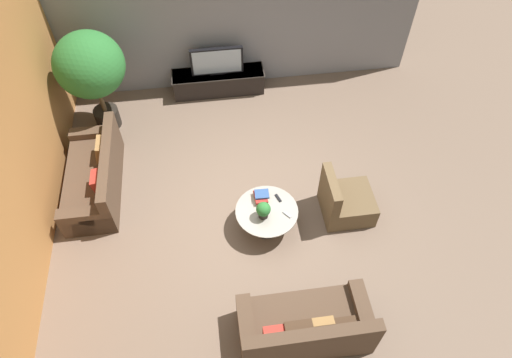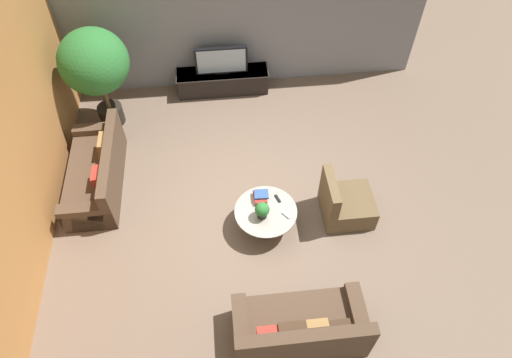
{
  "view_description": "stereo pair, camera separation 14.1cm",
  "coord_description": "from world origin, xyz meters",
  "px_view_note": "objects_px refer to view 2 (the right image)",
  "views": [
    {
      "loc": [
        -0.52,
        -4.46,
        6.26
      ],
      "look_at": [
        0.1,
        0.07,
        0.55
      ],
      "focal_mm": 32.0,
      "sensor_mm": 36.0,
      "label": 1
    },
    {
      "loc": [
        -0.39,
        -4.48,
        6.26
      ],
      "look_at": [
        0.1,
        0.07,
        0.55
      ],
      "focal_mm": 32.0,
      "sensor_mm": 36.0,
      "label": 2
    }
  ],
  "objects_px": {
    "couch_by_wall": "(97,173)",
    "potted_palm_tall": "(95,64)",
    "couch_near_entry": "(300,329)",
    "potted_plant_tabletop": "(262,210)",
    "coffee_table": "(266,215)",
    "television": "(221,60)",
    "media_console": "(223,81)",
    "armchair_wicker": "(344,204)"
  },
  "relations": [
    {
      "from": "couch_near_entry",
      "to": "potted_plant_tabletop",
      "type": "relative_size",
      "value": 5.96
    },
    {
      "from": "media_console",
      "to": "television",
      "type": "relative_size",
      "value": 1.8
    },
    {
      "from": "couch_by_wall",
      "to": "potted_plant_tabletop",
      "type": "relative_size",
      "value": 6.63
    },
    {
      "from": "potted_palm_tall",
      "to": "potted_plant_tabletop",
      "type": "height_order",
      "value": "potted_palm_tall"
    },
    {
      "from": "couch_near_entry",
      "to": "potted_plant_tabletop",
      "type": "xyz_separation_m",
      "value": [
        -0.31,
        1.76,
        0.28
      ]
    },
    {
      "from": "couch_near_entry",
      "to": "potted_palm_tall",
      "type": "bearing_deg",
      "value": -57.51
    },
    {
      "from": "couch_by_wall",
      "to": "potted_palm_tall",
      "type": "relative_size",
      "value": 0.99
    },
    {
      "from": "television",
      "to": "potted_palm_tall",
      "type": "distance_m",
      "value": 2.38
    },
    {
      "from": "coffee_table",
      "to": "potted_plant_tabletop",
      "type": "relative_size",
      "value": 3.33
    },
    {
      "from": "media_console",
      "to": "potted_palm_tall",
      "type": "distance_m",
      "value": 2.56
    },
    {
      "from": "television",
      "to": "couch_by_wall",
      "type": "height_order",
      "value": "television"
    },
    {
      "from": "television",
      "to": "potted_plant_tabletop",
      "type": "bearing_deg",
      "value": -83.38
    },
    {
      "from": "couch_by_wall",
      "to": "potted_palm_tall",
      "type": "distance_m",
      "value": 1.89
    },
    {
      "from": "couch_by_wall",
      "to": "armchair_wicker",
      "type": "bearing_deg",
      "value": 75.29
    },
    {
      "from": "potted_plant_tabletop",
      "to": "potted_palm_tall",
      "type": "bearing_deg",
      "value": 132.85
    },
    {
      "from": "media_console",
      "to": "coffee_table",
      "type": "distance_m",
      "value": 3.44
    },
    {
      "from": "media_console",
      "to": "television",
      "type": "bearing_deg",
      "value": -90.0
    },
    {
      "from": "couch_near_entry",
      "to": "coffee_table",
      "type": "bearing_deg",
      "value": -82.72
    },
    {
      "from": "couch_near_entry",
      "to": "potted_plant_tabletop",
      "type": "distance_m",
      "value": 1.81
    },
    {
      "from": "couch_by_wall",
      "to": "couch_near_entry",
      "type": "height_order",
      "value": "same"
    },
    {
      "from": "couch_near_entry",
      "to": "potted_palm_tall",
      "type": "distance_m",
      "value": 5.51
    },
    {
      "from": "media_console",
      "to": "couch_near_entry",
      "type": "height_order",
      "value": "couch_near_entry"
    },
    {
      "from": "couch_near_entry",
      "to": "armchair_wicker",
      "type": "height_order",
      "value": "armchair_wicker"
    },
    {
      "from": "armchair_wicker",
      "to": "potted_palm_tall",
      "type": "distance_m",
      "value": 4.87
    },
    {
      "from": "armchair_wicker",
      "to": "coffee_table",
      "type": "bearing_deg",
      "value": 94.23
    },
    {
      "from": "coffee_table",
      "to": "potted_plant_tabletop",
      "type": "bearing_deg",
      "value": -126.86
    },
    {
      "from": "couch_by_wall",
      "to": "potted_palm_tall",
      "type": "xyz_separation_m",
      "value": [
        0.07,
        1.55,
        1.07
      ]
    },
    {
      "from": "armchair_wicker",
      "to": "potted_plant_tabletop",
      "type": "bearing_deg",
      "value": 97.87
    },
    {
      "from": "couch_near_entry",
      "to": "armchair_wicker",
      "type": "bearing_deg",
      "value": -118.42
    },
    {
      "from": "couch_by_wall",
      "to": "couch_near_entry",
      "type": "xyz_separation_m",
      "value": [
        2.98,
        -3.01,
        0.01
      ]
    },
    {
      "from": "television",
      "to": "couch_by_wall",
      "type": "distance_m",
      "value": 3.23
    },
    {
      "from": "couch_near_entry",
      "to": "potted_palm_tall",
      "type": "relative_size",
      "value": 0.89
    },
    {
      "from": "couch_near_entry",
      "to": "media_console",
      "type": "bearing_deg",
      "value": -82.29
    },
    {
      "from": "media_console",
      "to": "couch_by_wall",
      "type": "relative_size",
      "value": 0.95
    },
    {
      "from": "media_console",
      "to": "couch_by_wall",
      "type": "xyz_separation_m",
      "value": [
        -2.27,
        -2.25,
        0.04
      ]
    },
    {
      "from": "coffee_table",
      "to": "potted_palm_tall",
      "type": "relative_size",
      "value": 0.5
    },
    {
      "from": "potted_plant_tabletop",
      "to": "couch_by_wall",
      "type": "bearing_deg",
      "value": 154.98
    },
    {
      "from": "media_console",
      "to": "couch_by_wall",
      "type": "height_order",
      "value": "couch_by_wall"
    },
    {
      "from": "potted_palm_tall",
      "to": "potted_plant_tabletop",
      "type": "xyz_separation_m",
      "value": [
        2.6,
        -2.8,
        -0.79
      ]
    },
    {
      "from": "television",
      "to": "coffee_table",
      "type": "height_order",
      "value": "television"
    },
    {
      "from": "media_console",
      "to": "potted_palm_tall",
      "type": "height_order",
      "value": "potted_palm_tall"
    },
    {
      "from": "coffee_table",
      "to": "couch_by_wall",
      "type": "bearing_deg",
      "value": 157.17
    }
  ]
}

